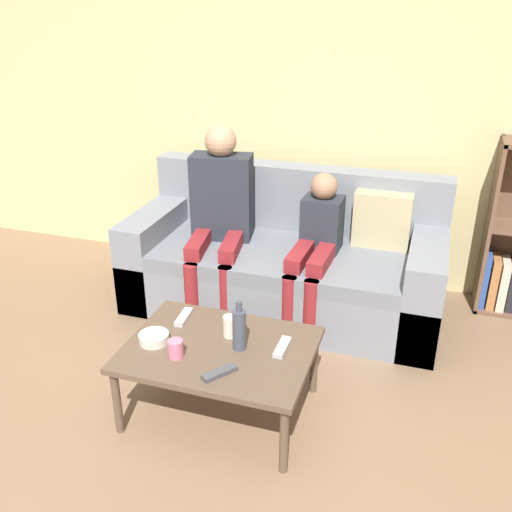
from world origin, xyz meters
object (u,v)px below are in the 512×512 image
object	(u,v)px
coffee_table	(219,353)
cup_near	(176,349)
person_child	(316,242)
snack_bowl	(154,338)
couch	(286,264)
tv_remote_2	(282,347)
cup_far	(230,326)
person_adult	(220,205)
bottle	(239,329)
tv_remote_1	(184,317)
tv_remote_0	(219,373)

from	to	relation	value
coffee_table	cup_near	distance (m)	0.23
person_child	snack_bowl	distance (m)	1.23
couch	tv_remote_2	size ratio (longest dim) A/B	11.86
person_child	cup_far	distance (m)	0.95
person_child	cup_near	distance (m)	1.24
coffee_table	tv_remote_2	world-z (taller)	tv_remote_2
person_adult	bottle	world-z (taller)	person_adult
coffee_table	bottle	world-z (taller)	bottle
cup_near	tv_remote_1	size ratio (longest dim) A/B	0.51
tv_remote_1	person_adult	bearing A→B (deg)	94.18
person_adult	person_child	world-z (taller)	person_adult
person_child	cup_far	world-z (taller)	person_child
couch	person_child	distance (m)	0.36
person_child	person_adult	bearing A→B (deg)	177.48
tv_remote_1	person_child	bearing A→B (deg)	53.95
cup_far	bottle	size ratio (longest dim) A/B	0.42
tv_remote_1	snack_bowl	xyz separation A→B (m)	(-0.05, -0.24, 0.01)
person_adult	coffee_table	bearing A→B (deg)	-78.52
person_child	couch	bearing A→B (deg)	151.19
snack_bowl	tv_remote_2	bearing A→B (deg)	12.23
cup_near	cup_far	xyz separation A→B (m)	(0.18, 0.25, 0.01)
tv_remote_2	snack_bowl	xyz separation A→B (m)	(-0.62, -0.13, 0.01)
person_child	tv_remote_0	bearing A→B (deg)	-95.14
coffee_table	person_child	bearing A→B (deg)	76.70
tv_remote_0	tv_remote_2	distance (m)	0.35
snack_bowl	tv_remote_1	bearing A→B (deg)	78.82
coffee_table	tv_remote_2	distance (m)	0.31
bottle	cup_near	bearing A→B (deg)	-148.69
snack_bowl	bottle	world-z (taller)	bottle
person_adult	tv_remote_1	distance (m)	0.95
tv_remote_2	bottle	xyz separation A→B (m)	(-0.20, -0.06, 0.10)
cup_near	snack_bowl	xyz separation A→B (m)	(-0.16, 0.08, -0.02)
coffee_table	tv_remote_1	bearing A→B (deg)	145.72
snack_bowl	bottle	bearing A→B (deg)	10.64
cup_near	tv_remote_1	bearing A→B (deg)	108.49
tv_remote_1	tv_remote_2	world-z (taller)	same
bottle	person_adult	bearing A→B (deg)	115.54
cup_far	bottle	bearing A→B (deg)	-48.57
cup_near	tv_remote_1	xyz separation A→B (m)	(-0.11, 0.32, -0.03)
coffee_table	tv_remote_2	xyz separation A→B (m)	(0.30, 0.08, 0.05)
couch	tv_remote_1	distance (m)	1.02
coffee_table	person_child	xyz separation A→B (m)	(0.24, 1.03, 0.20)
person_child	tv_remote_1	world-z (taller)	person_child
cup_near	tv_remote_0	size ratio (longest dim) A/B	0.53
person_adult	tv_remote_2	bearing A→B (deg)	-64.19
tv_remote_2	couch	bearing A→B (deg)	104.97
cup_far	bottle	distance (m)	0.13
person_child	tv_remote_2	bearing A→B (deg)	-84.45
couch	cup_far	bearing A→B (deg)	-90.22
person_adult	tv_remote_1	xyz separation A→B (m)	(0.14, -0.90, -0.30)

